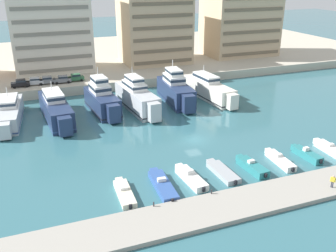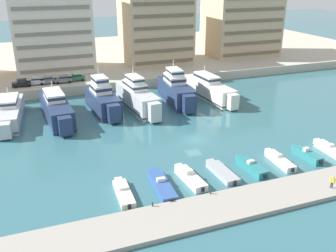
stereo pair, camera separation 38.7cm
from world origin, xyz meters
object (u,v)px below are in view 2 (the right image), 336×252
(motorboat_white_center_right, at_px, (280,160))
(motorboat_white_right, at_px, (332,150))
(motorboat_white_mid_left, at_px, (190,178))
(car_grey_mid_left, at_px, (48,80))
(yacht_ivory_center_right, at_px, (210,89))
(motorboat_blue_left, at_px, (162,185))
(car_grey_center_left, at_px, (63,79))
(yacht_navy_mid_left, at_px, (103,100))
(motorboat_cream_far_left, at_px, (124,193))
(car_silver_left, at_px, (35,81))
(pedestrian_near_edge, at_px, (332,181))
(car_green_center, at_px, (76,77))
(yacht_navy_left, at_px, (56,109))
(yacht_silver_center_left, at_px, (138,97))
(car_black_far_left, at_px, (22,83))
(yacht_silver_far_left, at_px, (9,113))
(motorboat_teal_center, at_px, (251,167))
(yacht_navy_center, at_px, (176,90))
(motorboat_teal_mid_right, at_px, (307,155))
(motorboat_grey_center_left, at_px, (222,172))

(motorboat_white_center_right, bearing_deg, motorboat_white_right, -0.44)
(motorboat_white_mid_left, relative_size, motorboat_white_center_right, 1.06)
(motorboat_white_center_right, bearing_deg, car_grey_mid_left, 120.97)
(yacht_ivory_center_right, height_order, motorboat_blue_left, yacht_ivory_center_right)
(car_grey_mid_left, height_order, car_grey_center_left, same)
(car_grey_center_left, bearing_deg, car_grey_mid_left, 172.28)
(yacht_navy_mid_left, bearing_deg, motorboat_cream_far_left, -96.92)
(car_silver_left, bearing_deg, motorboat_blue_left, -74.85)
(pedestrian_near_edge, bearing_deg, car_silver_left, 120.07)
(car_green_center, bearing_deg, yacht_navy_left, -108.79)
(yacht_silver_center_left, distance_m, car_green_center, 21.49)
(car_silver_left, xyz_separation_m, car_grey_center_left, (6.35, -0.51, 0.00))
(car_grey_mid_left, bearing_deg, car_green_center, 1.25)
(yacht_ivory_center_right, relative_size, car_black_far_left, 4.83)
(motorboat_cream_far_left, distance_m, pedestrian_near_edge, 27.17)
(motorboat_cream_far_left, height_order, car_grey_mid_left, car_grey_mid_left)
(yacht_navy_mid_left, height_order, yacht_ivory_center_right, yacht_navy_mid_left)
(car_grey_center_left, xyz_separation_m, car_green_center, (3.14, 0.63, 0.00))
(car_black_far_left, xyz_separation_m, car_grey_mid_left, (5.86, 0.50, 0.00))
(yacht_silver_far_left, height_order, yacht_silver_center_left, yacht_silver_center_left)
(motorboat_cream_far_left, xyz_separation_m, motorboat_teal_center, (19.09, -0.03, 0.18))
(yacht_navy_center, distance_m, motorboat_teal_mid_right, 33.75)
(motorboat_white_mid_left, bearing_deg, motorboat_cream_far_left, -177.88)
(yacht_ivory_center_right, xyz_separation_m, pedestrian_near_edge, (-2.81, -41.40, -0.58))
(car_silver_left, relative_size, car_grey_center_left, 1.00)
(motorboat_teal_center, bearing_deg, yacht_ivory_center_right, 73.93)
(car_black_far_left, relative_size, car_grey_center_left, 0.99)
(yacht_navy_mid_left, distance_m, motorboat_white_right, 43.97)
(car_black_far_left, relative_size, car_green_center, 1.00)
(yacht_navy_center, bearing_deg, yacht_navy_mid_left, -177.73)
(motorboat_cream_far_left, height_order, motorboat_teal_center, motorboat_teal_center)
(motorboat_teal_mid_right, relative_size, car_grey_mid_left, 1.53)
(motorboat_blue_left, relative_size, car_silver_left, 2.10)
(car_silver_left, distance_m, car_grey_mid_left, 2.77)
(yacht_silver_far_left, relative_size, car_silver_left, 4.51)
(motorboat_cream_far_left, height_order, car_grey_center_left, car_grey_center_left)
(yacht_silver_center_left, relative_size, motorboat_white_center_right, 2.61)
(motorboat_white_right, bearing_deg, motorboat_grey_center_left, 179.57)
(yacht_navy_center, height_order, yacht_ivory_center_right, yacht_navy_center)
(yacht_navy_center, relative_size, motorboat_grey_center_left, 2.39)
(motorboat_white_mid_left, distance_m, pedestrian_near_edge, 18.61)
(yacht_ivory_center_right, height_order, motorboat_white_mid_left, yacht_ivory_center_right)
(motorboat_teal_center, relative_size, pedestrian_near_edge, 3.84)
(motorboat_blue_left, height_order, car_grey_mid_left, car_grey_mid_left)
(motorboat_blue_left, distance_m, motorboat_grey_center_left, 9.31)
(yacht_navy_mid_left, distance_m, yacht_ivory_center_right, 24.61)
(yacht_ivory_center_right, xyz_separation_m, motorboat_white_right, (5.56, -32.40, -1.66))
(yacht_navy_center, distance_m, motorboat_white_mid_left, 34.33)
(yacht_silver_far_left, relative_size, motorboat_white_right, 2.47)
(motorboat_blue_left, relative_size, motorboat_white_mid_left, 1.16)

